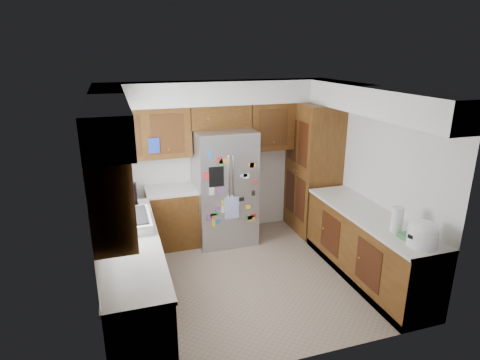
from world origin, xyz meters
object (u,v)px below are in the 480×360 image
object	(u,v)px
pantry	(313,169)
fridge	(224,187)
rice_cooker	(423,233)
paper_towel	(397,219)

from	to	relation	value
pantry	fridge	xyz separation A→B (m)	(-1.50, 0.05, -0.17)
fridge	rice_cooker	xyz separation A→B (m)	(1.50, -2.58, 0.17)
fridge	paper_towel	world-z (taller)	fridge
pantry	fridge	bearing A→B (deg)	177.94
pantry	fridge	size ratio (longest dim) A/B	1.19
pantry	paper_towel	world-z (taller)	pantry
rice_cooker	paper_towel	distance (m)	0.38
fridge	paper_towel	distance (m)	2.65
pantry	rice_cooker	bearing A→B (deg)	-90.01
pantry	fridge	world-z (taller)	pantry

